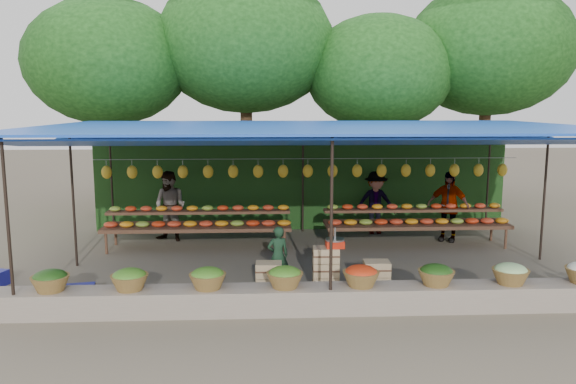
{
  "coord_description": "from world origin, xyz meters",
  "views": [
    {
      "loc": [
        -1.06,
        -11.19,
        3.24
      ],
      "look_at": [
        -0.51,
        0.2,
        1.45
      ],
      "focal_mm": 35.0,
      "sensor_mm": 36.0,
      "label": 1
    }
  ],
  "objects_px": {
    "vendor_seated": "(278,256)",
    "blue_crate_front": "(79,295)",
    "weighing_scale": "(335,243)",
    "crate_counter": "(324,273)"
  },
  "relations": [
    {
      "from": "weighing_scale",
      "to": "blue_crate_front",
      "type": "distance_m",
      "value": 4.36
    },
    {
      "from": "blue_crate_front",
      "to": "vendor_seated",
      "type": "bearing_deg",
      "value": 3.35
    },
    {
      "from": "vendor_seated",
      "to": "blue_crate_front",
      "type": "bearing_deg",
      "value": 1.35
    },
    {
      "from": "crate_counter",
      "to": "vendor_seated",
      "type": "bearing_deg",
      "value": 156.97
    },
    {
      "from": "weighing_scale",
      "to": "vendor_seated",
      "type": "xyz_separation_m",
      "value": [
        -0.98,
        0.34,
        -0.31
      ]
    },
    {
      "from": "crate_counter",
      "to": "weighing_scale",
      "type": "height_order",
      "value": "weighing_scale"
    },
    {
      "from": "vendor_seated",
      "to": "blue_crate_front",
      "type": "relative_size",
      "value": 2.18
    },
    {
      "from": "weighing_scale",
      "to": "vendor_seated",
      "type": "distance_m",
      "value": 1.09
    },
    {
      "from": "crate_counter",
      "to": "weighing_scale",
      "type": "relative_size",
      "value": 6.65
    },
    {
      "from": "weighing_scale",
      "to": "vendor_seated",
      "type": "relative_size",
      "value": 0.33
    }
  ]
}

